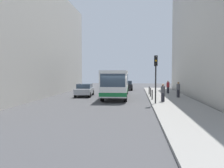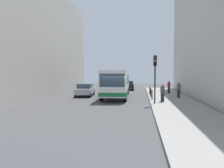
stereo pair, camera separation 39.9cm
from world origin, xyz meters
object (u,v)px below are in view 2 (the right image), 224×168
(car_beside_bus, at_px, (85,90))
(pedestrian_far_sidewalk, at_px, (169,87))
(bus, at_px, (117,82))
(traffic_light, at_px, (155,70))
(car_behind_bus, at_px, (128,85))
(bollard_far, at_px, (150,90))
(bollard_near, at_px, (152,95))
(bollard_mid, at_px, (151,92))
(pedestrian_near_signal, at_px, (162,93))
(pedestrian_mid_sidewalk, at_px, (179,90))

(car_beside_bus, relative_size, pedestrian_far_sidewalk, 2.79)
(bus, distance_m, traffic_light, 7.39)
(car_behind_bus, distance_m, traffic_light, 18.19)
(bus, bearing_deg, bollard_far, -149.86)
(bollard_near, relative_size, pedestrian_far_sidewalk, 0.59)
(car_behind_bus, bearing_deg, bollard_mid, 101.67)
(car_beside_bus, bearing_deg, bollard_mid, 166.87)
(traffic_light, bearing_deg, car_behind_bus, 100.41)
(bus, bearing_deg, car_beside_bus, -12.96)
(bus, relative_size, pedestrian_near_signal, 6.78)
(bollard_far, bearing_deg, pedestrian_mid_sidewalk, -48.23)
(bollard_near, bearing_deg, car_behind_bus, 102.03)
(bollard_near, xyz_separation_m, bollard_far, (0.00, 5.58, 0.00))
(traffic_light, height_order, pedestrian_far_sidewalk, traffic_light)
(bus, relative_size, car_beside_bus, 2.45)
(traffic_light, relative_size, pedestrian_near_signal, 2.51)
(car_behind_bus, xyz_separation_m, bollard_near, (3.16, -14.84, -0.16))
(pedestrian_near_signal, bearing_deg, bollard_far, -3.26)
(pedestrian_far_sidewalk, bearing_deg, car_beside_bus, 40.57)
(bus, bearing_deg, pedestrian_far_sidewalk, -148.00)
(car_behind_bus, distance_m, bollard_far, 9.79)
(bus, xyz_separation_m, bollard_mid, (3.81, -0.43, -1.10))
(pedestrian_near_signal, bearing_deg, bollard_near, 18.20)
(bollard_mid, xyz_separation_m, pedestrian_mid_sidewalk, (2.90, -0.46, 0.35))
(bus, bearing_deg, pedestrian_near_signal, 132.51)
(bollard_near, distance_m, bollard_far, 5.58)
(pedestrian_near_signal, bearing_deg, bollard_mid, 1.00)
(bus, distance_m, pedestrian_far_sidewalk, 7.60)
(car_beside_bus, distance_m, bollard_mid, 7.77)
(car_behind_bus, height_order, bollard_near, car_behind_bus)
(car_behind_bus, relative_size, pedestrian_mid_sidewalk, 2.71)
(bollard_near, xyz_separation_m, pedestrian_far_sidewalk, (2.49, 7.41, 0.33))
(bollard_near, height_order, bollard_mid, same)
(pedestrian_far_sidewalk, bearing_deg, traffic_light, 98.99)
(traffic_light, bearing_deg, bollard_far, 90.67)
(car_beside_bus, xyz_separation_m, bollard_far, (7.67, 1.58, -0.16))
(bollard_near, height_order, pedestrian_mid_sidewalk, pedestrian_mid_sidewalk)
(car_behind_bus, xyz_separation_m, bollard_mid, (3.16, -12.05, -0.16))
(bollard_near, relative_size, pedestrian_mid_sidewalk, 0.57)
(pedestrian_near_signal, bearing_deg, pedestrian_mid_sidewalk, -37.52)
(pedestrian_mid_sidewalk, bearing_deg, bollard_far, 144.84)
(bus, relative_size, pedestrian_mid_sidewalk, 6.69)
(car_behind_bus, relative_size, pedestrian_near_signal, 2.75)
(car_beside_bus, distance_m, bollard_far, 7.83)
(pedestrian_far_sidewalk, bearing_deg, car_behind_bus, -30.75)
(car_behind_bus, distance_m, bollard_mid, 12.46)
(traffic_light, height_order, bollard_far, traffic_light)
(traffic_light, xyz_separation_m, bollard_mid, (-0.10, 5.71, -2.38))
(pedestrian_near_signal, distance_m, pedestrian_far_sidewalk, 9.15)
(bollard_mid, bearing_deg, pedestrian_mid_sidewalk, -9.01)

